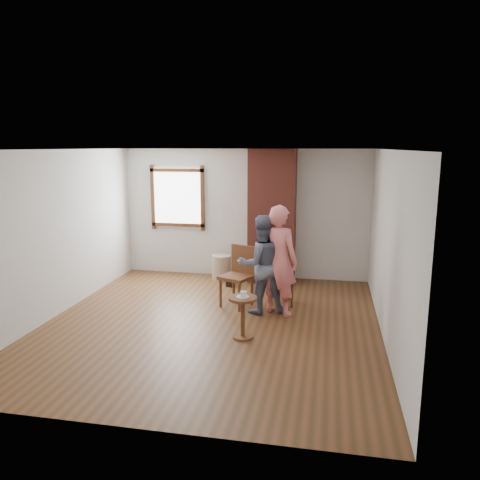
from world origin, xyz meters
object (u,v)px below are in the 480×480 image
man (261,264)px  dining_chair_right (280,274)px  dining_chair_left (239,272)px  side_table (243,311)px  stoneware_crock (221,267)px  person_pink (279,260)px

man → dining_chair_right: bearing=-141.3°
dining_chair_left → side_table: 1.42m
dining_chair_right → side_table: (-0.35, -1.59, -0.11)m
dining_chair_left → man: man is taller
dining_chair_right → stoneware_crock: bearing=123.6°
stoneware_crock → person_pink: 2.31m
man → stoneware_crock: bearing=-83.0°
stoneware_crock → man: (1.07, -1.74, 0.55)m
dining_chair_right → person_pink: (0.03, -0.52, 0.37)m
stoneware_crock → dining_chair_right: 1.83m
dining_chair_left → side_table: (0.32, -1.38, -0.16)m
stoneware_crock → side_table: (0.97, -2.84, 0.16)m
dining_chair_left → person_pink: person_pink is taller
stoneware_crock → man: size_ratio=0.31×
side_table → person_pink: person_pink is taller
dining_chair_right → man: man is taller
stoneware_crock → dining_chair_left: (0.65, -1.46, 0.32)m
person_pink → dining_chair_right: bearing=-64.0°
dining_chair_right → man: 0.62m
side_table → person_pink: bearing=70.5°
stoneware_crock → dining_chair_left: 1.63m
stoneware_crock → person_pink: size_ratio=0.28×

